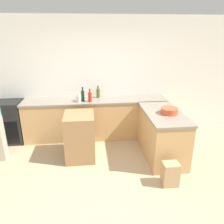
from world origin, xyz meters
The scene contains 12 objects.
ground_plane centered at (0.00, 0.00, 0.00)m, with size 14.00×14.00×0.00m, color tan.
wall_back centered at (0.00, 2.23, 1.35)m, with size 8.00×0.06×2.70m.
counter_back centered at (0.00, 1.91, 0.46)m, with size 3.21×0.61×0.91m.
counter_peninsula centered at (1.26, 0.94, 0.46)m, with size 0.69×1.38×0.91m.
range_oven centered at (-1.95, 1.91, 0.46)m, with size 0.69×0.59×0.93m.
island_table centered at (-0.34, 1.03, 0.45)m, with size 0.56×0.66×0.90m.
mixing_bowl centered at (1.34, 0.87, 0.97)m, with size 0.31×0.31×0.11m.
wine_bottle_dark centered at (-0.27, 1.84, 1.04)m, with size 0.07×0.07×0.31m.
vinegar_bottle_clear centered at (-0.36, 1.76, 0.99)m, with size 0.09×0.09×0.18m.
olive_oil_bottle centered at (0.08, 2.07, 1.02)m, with size 0.08×0.08×0.27m.
hot_sauce_bottle centered at (-0.11, 1.76, 1.03)m, with size 0.08×0.08×0.29m.
paper_bag centered at (1.12, 0.03, 0.20)m, with size 0.26×0.20×0.40m.
Camera 1 is at (-0.12, -2.80, 2.35)m, focal length 35.00 mm.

